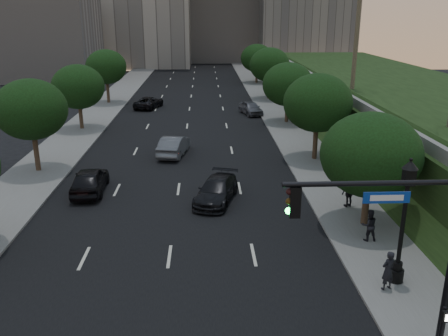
{
  "coord_description": "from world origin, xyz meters",
  "views": [
    {
      "loc": [
        1.73,
        -15.05,
        11.02
      ],
      "look_at": [
        2.69,
        7.42,
        3.6
      ],
      "focal_mm": 38.0,
      "sensor_mm": 36.0,
      "label": 1
    }
  ],
  "objects_px": {
    "traffic_signal_mast": "(417,262)",
    "sedan_far_right": "(251,108)",
    "pedestrian_b": "(369,225)",
    "sedan_near_right": "(216,190)",
    "street_lamp": "(402,228)",
    "sedan_far_left": "(149,102)",
    "sedan_near_left": "(90,180)",
    "sedan_mid_left": "(174,145)",
    "pedestrian_c": "(349,193)",
    "pedestrian_a": "(388,270)"
  },
  "relations": [
    {
      "from": "traffic_signal_mast",
      "to": "sedan_near_right",
      "type": "xyz_separation_m",
      "value": [
        -5.84,
        14.21,
        -2.96
      ]
    },
    {
      "from": "pedestrian_a",
      "to": "traffic_signal_mast",
      "type": "bearing_deg",
      "value": 54.11
    },
    {
      "from": "street_lamp",
      "to": "pedestrian_c",
      "type": "bearing_deg",
      "value": 87.53
    },
    {
      "from": "pedestrian_b",
      "to": "street_lamp",
      "type": "bearing_deg",
      "value": 88.73
    },
    {
      "from": "sedan_mid_left",
      "to": "pedestrian_a",
      "type": "bearing_deg",
      "value": 126.65
    },
    {
      "from": "sedan_near_right",
      "to": "pedestrian_b",
      "type": "height_order",
      "value": "pedestrian_b"
    },
    {
      "from": "traffic_signal_mast",
      "to": "sedan_far_left",
      "type": "relative_size",
      "value": 1.4
    },
    {
      "from": "street_lamp",
      "to": "sedan_far_left",
      "type": "height_order",
      "value": "street_lamp"
    },
    {
      "from": "sedan_mid_left",
      "to": "pedestrian_c",
      "type": "bearing_deg",
      "value": 143.95
    },
    {
      "from": "sedan_far_left",
      "to": "pedestrian_c",
      "type": "height_order",
      "value": "pedestrian_c"
    },
    {
      "from": "traffic_signal_mast",
      "to": "sedan_near_left",
      "type": "height_order",
      "value": "traffic_signal_mast"
    },
    {
      "from": "sedan_near_left",
      "to": "sedan_far_right",
      "type": "bearing_deg",
      "value": -120.25
    },
    {
      "from": "street_lamp",
      "to": "sedan_far_right",
      "type": "bearing_deg",
      "value": 94.51
    },
    {
      "from": "sedan_far_left",
      "to": "sedan_near_right",
      "type": "bearing_deg",
      "value": 119.49
    },
    {
      "from": "sedan_near_right",
      "to": "pedestrian_c",
      "type": "distance_m",
      "value": 7.87
    },
    {
      "from": "street_lamp",
      "to": "sedan_mid_left",
      "type": "height_order",
      "value": "street_lamp"
    },
    {
      "from": "sedan_near_left",
      "to": "sedan_far_left",
      "type": "relative_size",
      "value": 0.96
    },
    {
      "from": "sedan_near_left",
      "to": "sedan_mid_left",
      "type": "xyz_separation_m",
      "value": [
        4.9,
        8.13,
        -0.02
      ]
    },
    {
      "from": "traffic_signal_mast",
      "to": "sedan_far_right",
      "type": "distance_m",
      "value": 40.03
    },
    {
      "from": "traffic_signal_mast",
      "to": "sedan_near_left",
      "type": "relative_size",
      "value": 1.45
    },
    {
      "from": "sedan_near_right",
      "to": "pedestrian_a",
      "type": "distance_m",
      "value": 12.21
    },
    {
      "from": "traffic_signal_mast",
      "to": "pedestrian_a",
      "type": "height_order",
      "value": "traffic_signal_mast"
    },
    {
      "from": "traffic_signal_mast",
      "to": "sedan_near_right",
      "type": "height_order",
      "value": "traffic_signal_mast"
    },
    {
      "from": "street_lamp",
      "to": "sedan_mid_left",
      "type": "xyz_separation_m",
      "value": [
        -10.51,
        19.62,
        -1.83
      ]
    },
    {
      "from": "street_lamp",
      "to": "pedestrian_c",
      "type": "height_order",
      "value": "street_lamp"
    },
    {
      "from": "pedestrian_b",
      "to": "sedan_mid_left",
      "type": "bearing_deg",
      "value": -56.59
    },
    {
      "from": "street_lamp",
      "to": "sedan_far_left",
      "type": "distance_m",
      "value": 42.22
    },
    {
      "from": "sedan_near_right",
      "to": "pedestrian_a",
      "type": "relative_size",
      "value": 2.85
    },
    {
      "from": "traffic_signal_mast",
      "to": "sedan_far_left",
      "type": "xyz_separation_m",
      "value": [
        -13.14,
        44.14,
        -2.98
      ]
    },
    {
      "from": "pedestrian_b",
      "to": "sedan_near_left",
      "type": "bearing_deg",
      "value": -26.79
    },
    {
      "from": "sedan_mid_left",
      "to": "pedestrian_c",
      "type": "relative_size",
      "value": 2.8
    },
    {
      "from": "street_lamp",
      "to": "pedestrian_b",
      "type": "bearing_deg",
      "value": 89.06
    },
    {
      "from": "sedan_far_left",
      "to": "sedan_near_right",
      "type": "distance_m",
      "value": 30.81
    },
    {
      "from": "sedan_near_right",
      "to": "pedestrian_b",
      "type": "bearing_deg",
      "value": -22.13
    },
    {
      "from": "pedestrian_b",
      "to": "sedan_far_right",
      "type": "bearing_deg",
      "value": -85.17
    },
    {
      "from": "pedestrian_a",
      "to": "sedan_far_right",
      "type": "bearing_deg",
      "value": -110.07
    },
    {
      "from": "pedestrian_c",
      "to": "pedestrian_b",
      "type": "bearing_deg",
      "value": 65.08
    },
    {
      "from": "sedan_far_left",
      "to": "sedan_near_left",
      "type": "bearing_deg",
      "value": 104.27
    },
    {
      "from": "street_lamp",
      "to": "sedan_far_left",
      "type": "xyz_separation_m",
      "value": [
        -14.67,
        39.54,
        -1.94
      ]
    },
    {
      "from": "traffic_signal_mast",
      "to": "sedan_far_right",
      "type": "height_order",
      "value": "traffic_signal_mast"
    },
    {
      "from": "street_lamp",
      "to": "sedan_far_left",
      "type": "bearing_deg",
      "value": 110.35
    },
    {
      "from": "sedan_near_right",
      "to": "sedan_far_right",
      "type": "distance_m",
      "value": 26.1
    },
    {
      "from": "sedan_near_left",
      "to": "pedestrian_b",
      "type": "distance_m",
      "value": 17.28
    },
    {
      "from": "sedan_mid_left",
      "to": "pedestrian_a",
      "type": "relative_size",
      "value": 2.84
    },
    {
      "from": "sedan_far_right",
      "to": "pedestrian_c",
      "type": "bearing_deg",
      "value": -98.33
    },
    {
      "from": "sedan_far_right",
      "to": "traffic_signal_mast",
      "type": "bearing_deg",
      "value": -103.09
    },
    {
      "from": "traffic_signal_mast",
      "to": "sedan_far_right",
      "type": "relative_size",
      "value": 1.6
    },
    {
      "from": "sedan_mid_left",
      "to": "sedan_near_right",
      "type": "bearing_deg",
      "value": 118.05
    },
    {
      "from": "street_lamp",
      "to": "pedestrian_b",
      "type": "xyz_separation_m",
      "value": [
        0.06,
        3.79,
        -1.67
      ]
    },
    {
      "from": "sedan_mid_left",
      "to": "pedestrian_b",
      "type": "distance_m",
      "value": 19.03
    }
  ]
}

